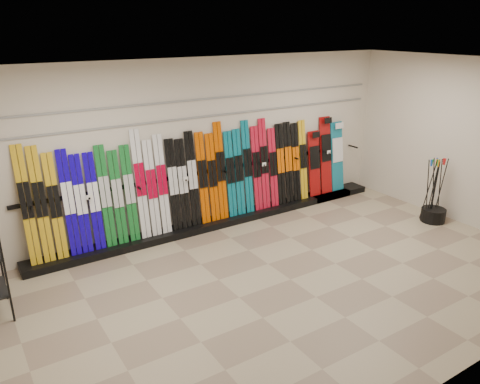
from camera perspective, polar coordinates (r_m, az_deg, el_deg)
floor at (r=6.97m, az=6.18°, el=-10.55°), size 8.00×8.00×0.00m
back_wall at (r=8.35m, az=-4.22°, el=5.82°), size 8.00×0.00×8.00m
right_wall at (r=9.34m, az=26.21°, el=5.33°), size 0.00×5.00×5.00m
ceiling at (r=6.05m, az=7.25°, el=14.81°), size 8.00×8.00×0.00m
ski_rack_base at (r=8.74m, az=-2.00°, el=-3.47°), size 8.00×0.40×0.12m
skis at (r=8.17m, az=-6.50°, el=1.32°), size 5.37×0.27×1.81m
snowboards at (r=10.00m, az=10.50°, el=4.08°), size 0.94×0.25×1.60m
pole_bin at (r=9.53m, az=22.48°, el=-2.60°), size 0.44×0.44×0.25m
ski_poles at (r=9.40m, az=22.55°, el=0.26°), size 0.39×0.24×1.18m
slatwall_rail_0 at (r=8.23m, az=-4.24°, el=9.18°), size 7.60×0.02×0.03m
slatwall_rail_1 at (r=8.18m, az=-4.30°, el=11.24°), size 7.60×0.02×0.03m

